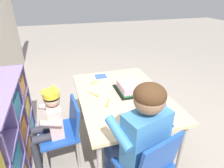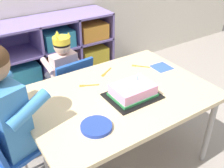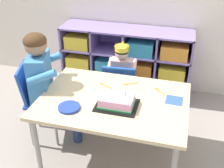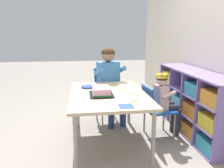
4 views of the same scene
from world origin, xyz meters
TOP-DOWN VIEW (x-y plane):
  - ground at (0.00, 0.00)m, footprint 16.00×16.00m
  - storage_cubby_shelf at (-0.11, 1.13)m, footprint 1.50×0.38m
  - activity_table at (0.00, 0.00)m, footprint 1.19×0.84m
  - classroom_chair_blue at (-0.09, 0.59)m, footprint 0.38×0.38m
  - child_with_crown at (-0.09, 0.70)m, footprint 0.31×0.31m
  - classroom_chair_adult_side at (-0.74, 0.07)m, footprint 0.39×0.41m
  - adult_helper_seated at (-0.63, 0.10)m, footprint 0.47×0.46m
  - birthday_cake_on_tray at (0.05, -0.08)m, footprint 0.32×0.26m
  - paper_plate_stack at (-0.29, -0.22)m, footprint 0.17×0.17m
  - paper_napkin_square at (0.47, 0.11)m, footprint 0.14×0.14m
  - fork_by_napkin at (0.08, 0.27)m, footprint 0.13×0.09m
  - fork_beside_plate_stack at (0.34, 0.21)m, footprint 0.11×0.11m
  - fork_at_table_front_edge at (-0.12, 0.19)m, footprint 0.13×0.07m

SIDE VIEW (x-z plane):
  - ground at x=0.00m, z-range 0.00..0.00m
  - storage_cubby_shelf at x=-0.11m, z-range -0.03..0.77m
  - classroom_chair_blue at x=-0.09m, z-range 0.06..0.70m
  - classroom_chair_adult_side at x=-0.74m, z-range 0.09..0.85m
  - child_with_crown at x=-0.09m, z-range 0.10..0.92m
  - activity_table at x=0.00m, z-range 0.25..0.85m
  - paper_napkin_square at x=0.47m, z-range 0.60..0.60m
  - fork_by_napkin at x=0.08m, z-range 0.60..0.60m
  - fork_beside_plate_stack at x=0.34m, z-range 0.60..0.60m
  - fork_at_table_front_edge at x=-0.12m, z-range 0.60..0.60m
  - paper_plate_stack at x=-0.29m, z-range 0.60..0.62m
  - birthday_cake_on_tray at x=0.05m, z-range 0.58..0.70m
  - adult_helper_seated at x=-0.63m, z-range 0.13..1.19m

